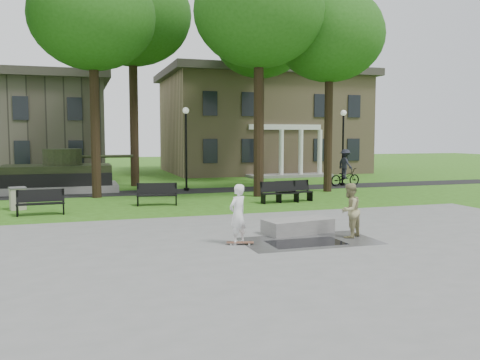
{
  "coord_description": "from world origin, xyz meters",
  "views": [
    {
      "loc": [
        -5.35,
        -16.11,
        3.13
      ],
      "look_at": [
        0.67,
        2.78,
        1.4
      ],
      "focal_mm": 38.0,
      "sensor_mm": 36.0,
      "label": 1
    }
  ],
  "objects_px": {
    "concrete_block": "(298,226)",
    "friend_watching": "(350,210)",
    "trash_bin": "(18,198)",
    "cyclist": "(345,171)",
    "skateboarder": "(238,214)",
    "park_bench_0": "(41,202)"
  },
  "relations": [
    {
      "from": "concrete_block",
      "to": "friend_watching",
      "type": "height_order",
      "value": "friend_watching"
    },
    {
      "from": "concrete_block",
      "to": "trash_bin",
      "type": "xyz_separation_m",
      "value": [
        -9.16,
        8.48,
        0.24
      ]
    },
    {
      "from": "concrete_block",
      "to": "cyclist",
      "type": "relative_size",
      "value": 0.96
    },
    {
      "from": "concrete_block",
      "to": "trash_bin",
      "type": "relative_size",
      "value": 2.29
    },
    {
      "from": "cyclist",
      "to": "skateboarder",
      "type": "bearing_deg",
      "value": 133.58
    },
    {
      "from": "concrete_block",
      "to": "skateboarder",
      "type": "distance_m",
      "value": 2.62
    },
    {
      "from": "cyclist",
      "to": "trash_bin",
      "type": "relative_size",
      "value": 2.4
    },
    {
      "from": "concrete_block",
      "to": "trash_bin",
      "type": "height_order",
      "value": "trash_bin"
    },
    {
      "from": "trash_bin",
      "to": "cyclist",
      "type": "bearing_deg",
      "value": 14.77
    },
    {
      "from": "skateboarder",
      "to": "cyclist",
      "type": "xyz_separation_m",
      "value": [
        11.53,
        14.32,
        0.05
      ]
    },
    {
      "from": "friend_watching",
      "to": "park_bench_0",
      "type": "xyz_separation_m",
      "value": [
        -9.34,
        7.79,
        -0.33
      ]
    },
    {
      "from": "concrete_block",
      "to": "trash_bin",
      "type": "distance_m",
      "value": 12.49
    },
    {
      "from": "park_bench_0",
      "to": "cyclist",
      "type": "bearing_deg",
      "value": 18.82
    },
    {
      "from": "friend_watching",
      "to": "concrete_block",
      "type": "bearing_deg",
      "value": -74.68
    },
    {
      "from": "friend_watching",
      "to": "trash_bin",
      "type": "relative_size",
      "value": 1.74
    },
    {
      "from": "friend_watching",
      "to": "cyclist",
      "type": "xyz_separation_m",
      "value": [
        7.98,
        14.45,
        0.08
      ]
    },
    {
      "from": "park_bench_0",
      "to": "skateboarder",
      "type": "bearing_deg",
      "value": -55.12
    },
    {
      "from": "skateboarder",
      "to": "trash_bin",
      "type": "relative_size",
      "value": 1.81
    },
    {
      "from": "concrete_block",
      "to": "friend_watching",
      "type": "xyz_separation_m",
      "value": [
        1.21,
        -1.13,
        0.61
      ]
    },
    {
      "from": "cyclist",
      "to": "park_bench_0",
      "type": "distance_m",
      "value": 18.56
    },
    {
      "from": "trash_bin",
      "to": "park_bench_0",
      "type": "bearing_deg",
      "value": -60.43
    },
    {
      "from": "cyclist",
      "to": "trash_bin",
      "type": "xyz_separation_m",
      "value": [
        -18.36,
        -4.84,
        -0.45
      ]
    }
  ]
}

